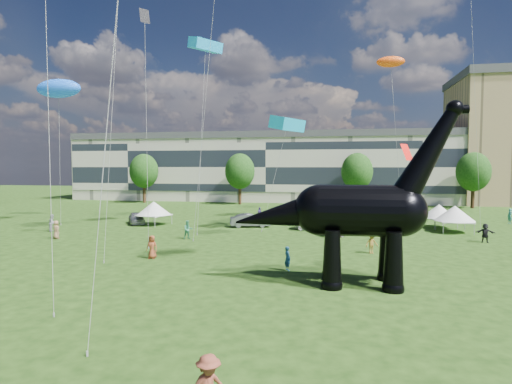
# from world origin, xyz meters

# --- Properties ---
(ground) EXTENTS (220.00, 220.00, 0.00)m
(ground) POSITION_xyz_m (0.00, 0.00, 0.00)
(ground) COLOR #16330C
(ground) RESTS_ON ground
(terrace_row) EXTENTS (78.00, 11.00, 12.00)m
(terrace_row) POSITION_xyz_m (-8.00, 62.00, 6.00)
(terrace_row) COLOR beige
(terrace_row) RESTS_ON ground
(tree_far_left) EXTENTS (5.20, 5.20, 9.44)m
(tree_far_left) POSITION_xyz_m (-30.00, 53.00, 6.29)
(tree_far_left) COLOR #382314
(tree_far_left) RESTS_ON ground
(tree_mid_left) EXTENTS (5.20, 5.20, 9.44)m
(tree_mid_left) POSITION_xyz_m (-12.00, 53.00, 6.29)
(tree_mid_left) COLOR #382314
(tree_mid_left) RESTS_ON ground
(tree_mid_right) EXTENTS (5.20, 5.20, 9.44)m
(tree_mid_right) POSITION_xyz_m (8.00, 53.00, 6.29)
(tree_mid_right) COLOR #382314
(tree_mid_right) RESTS_ON ground
(tree_far_right) EXTENTS (5.20, 5.20, 9.44)m
(tree_far_right) POSITION_xyz_m (26.00, 53.00, 6.29)
(tree_far_right) COLOR #382314
(tree_far_right) RESTS_ON ground
(dinosaur_sculpture) EXTENTS (13.02, 3.62, 10.68)m
(dinosaur_sculpture) POSITION_xyz_m (5.52, 4.71, 4.03)
(dinosaur_sculpture) COLOR black
(dinosaur_sculpture) RESTS_ON ground
(car_silver) EXTENTS (3.56, 4.35, 1.39)m
(car_silver) POSITION_xyz_m (-18.06, 25.75, 0.70)
(car_silver) COLOR #AAA9AE
(car_silver) RESTS_ON ground
(car_grey) EXTENTS (4.72, 2.70, 1.47)m
(car_grey) POSITION_xyz_m (-4.63, 25.85, 0.74)
(car_grey) COLOR slate
(car_grey) RESTS_ON ground
(car_white) EXTENTS (5.11, 2.53, 1.39)m
(car_white) POSITION_xyz_m (2.83, 25.37, 0.70)
(car_white) COLOR silver
(car_white) RESTS_ON ground
(car_dark) EXTENTS (4.52, 5.87, 1.59)m
(car_dark) POSITION_xyz_m (5.20, 22.79, 0.79)
(car_dark) COLOR #595960
(car_dark) RESTS_ON ground
(gazebo_near) EXTENTS (4.69, 4.69, 2.55)m
(gazebo_near) POSITION_xyz_m (15.70, 29.27, 1.79)
(gazebo_near) COLOR white
(gazebo_near) RESTS_ON ground
(gazebo_far) EXTENTS (4.01, 4.01, 2.72)m
(gazebo_far) POSITION_xyz_m (16.49, 26.06, 1.91)
(gazebo_far) COLOR white
(gazebo_far) RESTS_ON ground
(gazebo_left) EXTENTS (4.86, 4.86, 2.69)m
(gazebo_left) POSITION_xyz_m (-15.81, 25.51, 1.89)
(gazebo_left) COLOR white
(gazebo_left) RESTS_ON ground
(visitors) EXTENTS (49.34, 44.79, 1.84)m
(visitors) POSITION_xyz_m (-1.35, 13.54, 0.86)
(visitors) COLOR #398F64
(visitors) RESTS_ON ground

